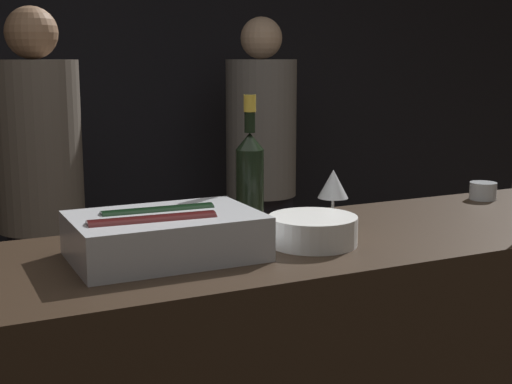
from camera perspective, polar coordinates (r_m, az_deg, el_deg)
The scene contains 8 objects.
wall_back_chalkboard at distance 3.91m, azimuth -15.33°, elevation 9.61°, with size 6.40×0.06×2.80m.
ice_bin_with_bottles at distance 1.57m, azimuth -7.41°, elevation -3.36°, with size 0.40×0.27×0.11m.
bowl_white at distance 1.68m, azimuth 4.57°, elevation -3.00°, with size 0.21×0.21×0.07m.
wine_glass at distance 1.89m, azimuth 6.19°, elevation 0.52°, with size 0.08×0.08×0.14m.
candle_votive at distance 2.32m, azimuth 17.70°, elevation 0.10°, with size 0.08×0.08×0.05m.
champagne_bottle at distance 1.87m, azimuth -0.50°, elevation 1.54°, with size 0.07×0.07×0.34m.
person_in_hoodie at distance 3.68m, azimuth 0.41°, elevation 2.38°, with size 0.36×0.36×1.65m.
person_blond_tee at distance 3.07m, azimuth -16.88°, elevation 0.30°, with size 0.35×0.35×1.65m.
Camera 1 is at (-0.72, -1.17, 1.45)m, focal length 50.00 mm.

